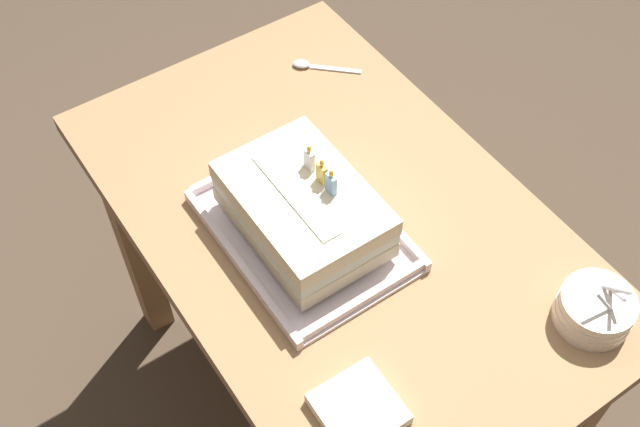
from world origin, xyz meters
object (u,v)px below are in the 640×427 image
object	(u,v)px
birthday_cake	(302,207)
foil_tray	(302,230)
serving_spoon_near_tray	(310,65)
napkin_pile	(358,409)
bowl_stack	(595,309)

from	to	relation	value
birthday_cake	foil_tray	bearing A→B (deg)	-90.00
serving_spoon_near_tray	napkin_pile	bearing A→B (deg)	-28.40
bowl_stack	foil_tray	bearing A→B (deg)	-144.57
foil_tray	birthday_cake	xyz separation A→B (m)	(-0.00, 0.00, 0.06)
bowl_stack	serving_spoon_near_tray	bearing A→B (deg)	-176.89
birthday_cake	napkin_pile	bearing A→B (deg)	-19.56
foil_tray	serving_spoon_near_tray	xyz separation A→B (m)	(-0.33, 0.24, -0.00)
birthday_cake	serving_spoon_near_tray	xyz separation A→B (m)	(-0.33, 0.24, -0.06)
serving_spoon_near_tray	bowl_stack	bearing A→B (deg)	3.11
foil_tray	serving_spoon_near_tray	world-z (taller)	foil_tray
foil_tray	birthday_cake	size ratio (longest dim) A/B	1.31
foil_tray	serving_spoon_near_tray	bearing A→B (deg)	144.48
birthday_cake	napkin_pile	distance (m)	0.33
foil_tray	napkin_pile	bearing A→B (deg)	-19.54
foil_tray	serving_spoon_near_tray	size ratio (longest dim) A/B	3.15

